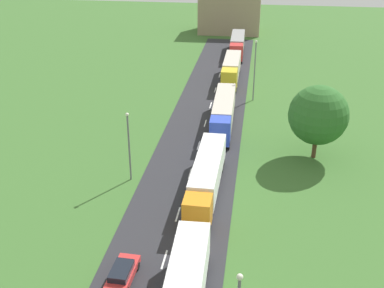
{
  "coord_description": "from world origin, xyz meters",
  "views": [
    {
      "loc": [
        6.75,
        -12.86,
        25.83
      ],
      "look_at": [
        -0.21,
        35.83,
        2.24
      ],
      "focal_mm": 45.76,
      "sensor_mm": 36.0,
      "label": 1
    }
  ],
  "objects_px": {
    "lamppost_second": "(129,143)",
    "lamppost_third": "(255,68)",
    "truck_lead": "(185,288)",
    "truck_third": "(223,111)",
    "tree_maple": "(318,115)",
    "truck_fourth": "(231,69)",
    "car_second": "(122,274)",
    "distant_building": "(230,14)",
    "truck_second": "(207,176)",
    "truck_fifth": "(237,44)"
  },
  "relations": [
    {
      "from": "tree_maple",
      "to": "lamppost_second",
      "type": "bearing_deg",
      "value": -157.61
    },
    {
      "from": "truck_second",
      "to": "truck_third",
      "type": "distance_m",
      "value": 17.19
    },
    {
      "from": "tree_maple",
      "to": "distant_building",
      "type": "distance_m",
      "value": 64.59
    },
    {
      "from": "truck_fifth",
      "to": "car_second",
      "type": "xyz_separation_m",
      "value": [
        -4.83,
        -66.71,
        -1.32
      ]
    },
    {
      "from": "truck_third",
      "to": "tree_maple",
      "type": "height_order",
      "value": "tree_maple"
    },
    {
      "from": "truck_second",
      "to": "truck_fourth",
      "type": "xyz_separation_m",
      "value": [
        -0.05,
        36.12,
        0.09
      ]
    },
    {
      "from": "truck_second",
      "to": "distant_building",
      "type": "xyz_separation_m",
      "value": [
        -3.01,
        72.84,
        2.1
      ]
    },
    {
      "from": "truck_fifth",
      "to": "tree_maple",
      "type": "relative_size",
      "value": 1.58
    },
    {
      "from": "truck_lead",
      "to": "truck_third",
      "type": "relative_size",
      "value": 0.82
    },
    {
      "from": "car_second",
      "to": "lamppost_second",
      "type": "xyz_separation_m",
      "value": [
        -3.37,
        15.53,
        3.48
      ]
    },
    {
      "from": "car_second",
      "to": "tree_maple",
      "type": "relative_size",
      "value": 0.51
    },
    {
      "from": "truck_lead",
      "to": "truck_second",
      "type": "bearing_deg",
      "value": 91.37
    },
    {
      "from": "lamppost_second",
      "to": "lamppost_third",
      "type": "xyz_separation_m",
      "value": [
        12.1,
        25.95,
        0.74
      ]
    },
    {
      "from": "truck_second",
      "to": "lamppost_third",
      "type": "relative_size",
      "value": 1.62
    },
    {
      "from": "truck_fourth",
      "to": "car_second",
      "type": "relative_size",
      "value": 2.99
    },
    {
      "from": "truck_second",
      "to": "tree_maple",
      "type": "distance_m",
      "value": 15.37
    },
    {
      "from": "tree_maple",
      "to": "lamppost_third",
      "type": "bearing_deg",
      "value": 112.77
    },
    {
      "from": "car_second",
      "to": "distant_building",
      "type": "xyz_separation_m",
      "value": [
        1.87,
        86.57,
        3.37
      ]
    },
    {
      "from": "truck_second",
      "to": "truck_fifth",
      "type": "height_order",
      "value": "truck_fifth"
    },
    {
      "from": "tree_maple",
      "to": "truck_second",
      "type": "bearing_deg",
      "value": -138.95
    },
    {
      "from": "truck_second",
      "to": "distant_building",
      "type": "height_order",
      "value": "distant_building"
    },
    {
      "from": "truck_fourth",
      "to": "tree_maple",
      "type": "bearing_deg",
      "value": -66.52
    },
    {
      "from": "truck_third",
      "to": "truck_fourth",
      "type": "relative_size",
      "value": 1.12
    },
    {
      "from": "truck_fourth",
      "to": "lamppost_second",
      "type": "relative_size",
      "value": 1.71
    },
    {
      "from": "truck_third",
      "to": "truck_fifth",
      "type": "height_order",
      "value": "truck_third"
    },
    {
      "from": "truck_third",
      "to": "lamppost_second",
      "type": "distance_m",
      "value": 17.69
    },
    {
      "from": "truck_third",
      "to": "car_second",
      "type": "bearing_deg",
      "value": -99.39
    },
    {
      "from": "truck_third",
      "to": "distant_building",
      "type": "height_order",
      "value": "distant_building"
    },
    {
      "from": "tree_maple",
      "to": "distant_building",
      "type": "relative_size",
      "value": 0.62
    },
    {
      "from": "truck_fifth",
      "to": "tree_maple",
      "type": "bearing_deg",
      "value": -75.2
    },
    {
      "from": "truck_second",
      "to": "lamppost_second",
      "type": "bearing_deg",
      "value": 167.66
    },
    {
      "from": "lamppost_third",
      "to": "distant_building",
      "type": "distance_m",
      "value": 45.62
    },
    {
      "from": "truck_fifth",
      "to": "distant_building",
      "type": "xyz_separation_m",
      "value": [
        -2.96,
        19.85,
        2.05
      ]
    },
    {
      "from": "car_second",
      "to": "truck_fifth",
      "type": "bearing_deg",
      "value": 85.86
    },
    {
      "from": "truck_lead",
      "to": "truck_third",
      "type": "xyz_separation_m",
      "value": [
        -0.16,
        33.3,
        -0.03
      ]
    },
    {
      "from": "lamppost_third",
      "to": "tree_maple",
      "type": "distance_m",
      "value": 19.39
    },
    {
      "from": "truck_third",
      "to": "tree_maple",
      "type": "distance_m",
      "value": 13.66
    },
    {
      "from": "truck_third",
      "to": "lamppost_second",
      "type": "xyz_separation_m",
      "value": [
        -8.48,
        -15.38,
        2.14
      ]
    },
    {
      "from": "lamppost_third",
      "to": "truck_second",
      "type": "bearing_deg",
      "value": -97.88
    },
    {
      "from": "truck_second",
      "to": "tree_maple",
      "type": "relative_size",
      "value": 1.71
    },
    {
      "from": "truck_lead",
      "to": "lamppost_second",
      "type": "relative_size",
      "value": 1.58
    },
    {
      "from": "truck_fifth",
      "to": "tree_maple",
      "type": "xyz_separation_m",
      "value": [
        11.39,
        -43.11,
        3.12
      ]
    },
    {
      "from": "tree_maple",
      "to": "truck_fourth",
      "type": "bearing_deg",
      "value": 113.48
    },
    {
      "from": "lamppost_second",
      "to": "truck_fifth",
      "type": "bearing_deg",
      "value": 80.89
    },
    {
      "from": "truck_fifth",
      "to": "distant_building",
      "type": "bearing_deg",
      "value": 98.49
    },
    {
      "from": "truck_second",
      "to": "car_second",
      "type": "height_order",
      "value": "truck_second"
    },
    {
      "from": "lamppost_third",
      "to": "truck_fourth",
      "type": "bearing_deg",
      "value": 114.98
    },
    {
      "from": "car_second",
      "to": "distant_building",
      "type": "distance_m",
      "value": 86.65
    },
    {
      "from": "truck_lead",
      "to": "truck_fourth",
      "type": "bearing_deg",
      "value": 90.48
    },
    {
      "from": "truck_second",
      "to": "truck_fifth",
      "type": "xyz_separation_m",
      "value": [
        -0.05,
        52.99,
        0.05
      ]
    }
  ]
}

